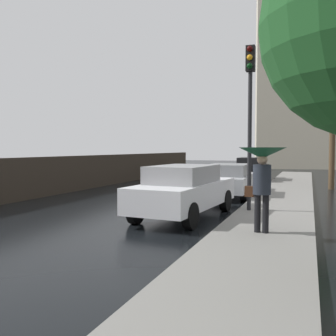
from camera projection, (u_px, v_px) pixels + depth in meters
car_black_near_kerb at (252, 169)px, 22.82m from camera, size 1.82×3.87×1.46m
car_silver_mid_road at (229, 179)px, 15.76m from camera, size 1.93×4.51×1.36m
car_white_behind_camera at (184, 190)px, 11.01m from camera, size 2.07×4.72×1.52m
pedestrian_with_umbrella_near at (262, 165)px, 8.32m from camera, size 1.03×1.03×1.89m
traffic_light at (250, 98)px, 11.25m from camera, size 0.26×0.39×4.91m
street_tree_mid at (333, 92)px, 18.30m from camera, size 2.58×2.58×6.09m
distant_tower at (323, 48)px, 40.46m from camera, size 15.48×13.30×31.65m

